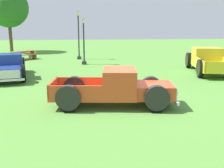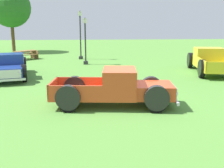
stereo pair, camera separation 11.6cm
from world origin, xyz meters
name	(u,v)px [view 1 (the left image)]	position (x,y,z in m)	size (l,w,h in m)	color
ground_plane	(124,102)	(0.00, 0.00, 0.00)	(80.00, 80.00, 0.00)	#548C38
pickup_truck_foreground	(121,88)	(-0.16, -0.42, 0.72)	(5.07, 2.30, 1.51)	#D14723
pickup_truck_behind_left	(8,67)	(-6.21, 5.36, 0.71)	(2.84, 5.10, 1.48)	navy
pickup_truck_behind_right	(206,60)	(6.47, 6.67, 0.78)	(2.78, 5.57, 1.63)	yellow
lamp_post_near	(79,34)	(-2.35, 13.66, 2.23)	(0.36, 0.36, 4.25)	#2D2D33
lamp_post_far	(84,40)	(-1.84, 10.55, 1.91)	(0.36, 0.36, 3.63)	#2D2D33
picnic_table	(24,54)	(-7.26, 13.85, 0.49)	(2.33, 2.29, 0.78)	olive
oak_tree_east	(8,7)	(-10.06, 20.08, 4.79)	(4.29, 4.29, 6.95)	brown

